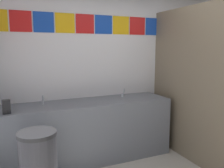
{
  "coord_description": "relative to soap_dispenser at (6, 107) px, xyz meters",
  "views": [
    {
      "loc": [
        -1.78,
        -1.58,
        1.59
      ],
      "look_at": [
        -0.56,
        1.19,
        1.13
      ],
      "focal_mm": 37.93,
      "sensor_mm": 36.0,
      "label": 1
    }
  ],
  "objects": [
    {
      "name": "trash_bin",
      "position": [
        0.27,
        -0.48,
        -0.55
      ],
      "size": [
        0.4,
        0.4,
        0.75
      ],
      "color": "#333338",
      "rests_on": "ground_plane"
    },
    {
      "name": "wall_back",
      "position": [
        1.82,
        0.53,
        0.46
      ],
      "size": [
        4.06,
        0.09,
        2.76
      ],
      "color": "silver",
      "rests_on": "ground_plane"
    },
    {
      "name": "soap_dispenser",
      "position": [
        0.0,
        0.0,
        0.0
      ],
      "size": [
        0.09,
        0.09,
        0.16
      ],
      "color": "black",
      "rests_on": "vanity_counter"
    },
    {
      "name": "faucet_right",
      "position": [
        1.62,
        0.27,
        -0.03
      ],
      "size": [
        0.04,
        0.1,
        0.14
      ],
      "color": "silver",
      "rests_on": "vanity_counter"
    },
    {
      "name": "toilet",
      "position": [
        2.99,
        0.13,
        -0.62
      ],
      "size": [
        0.39,
        0.49,
        0.74
      ],
      "color": "white",
      "rests_on": "ground_plane"
    },
    {
      "name": "faucet_left",
      "position": [
        0.44,
        0.27,
        -0.03
      ],
      "size": [
        0.04,
        0.1,
        0.14
      ],
      "color": "silver",
      "rests_on": "vanity_counter"
    },
    {
      "name": "stall_divider",
      "position": [
        2.5,
        -0.54,
        0.15
      ],
      "size": [
        0.92,
        1.54,
        2.15
      ],
      "color": "#726651",
      "rests_on": "ground_plane"
    },
    {
      "name": "vanity_counter",
      "position": [
        1.03,
        0.18,
        -0.49
      ],
      "size": [
        2.36,
        0.61,
        0.85
      ],
      "color": "slate",
      "rests_on": "ground_plane"
    }
  ]
}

